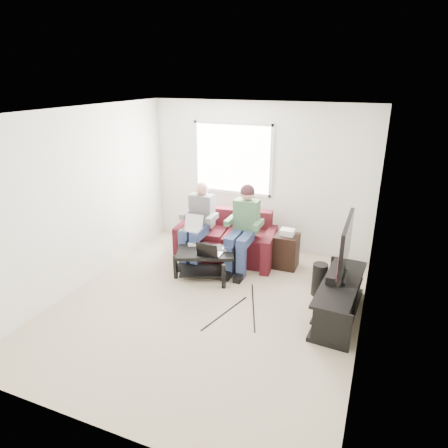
{
  "coord_description": "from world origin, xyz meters",
  "views": [
    {
      "loc": [
        2.02,
        -4.36,
        3.0
      ],
      "look_at": [
        0.0,
        0.6,
        0.99
      ],
      "focal_mm": 32.0,
      "sensor_mm": 36.0,
      "label": 1
    }
  ],
  "objects_px": {
    "coffee_table": "(205,258)",
    "tv": "(345,246)",
    "end_table": "(286,250)",
    "subwoofer": "(319,280)",
    "tv_stand": "(339,300)",
    "sofa": "(227,240)"
  },
  "relations": [
    {
      "from": "coffee_table",
      "to": "tv",
      "type": "distance_m",
      "value": 2.18
    },
    {
      "from": "coffee_table",
      "to": "end_table",
      "type": "height_order",
      "value": "end_table"
    },
    {
      "from": "coffee_table",
      "to": "subwoofer",
      "type": "height_order",
      "value": "subwoofer"
    },
    {
      "from": "coffee_table",
      "to": "tv",
      "type": "relative_size",
      "value": 0.92
    },
    {
      "from": "tv_stand",
      "to": "end_table",
      "type": "xyz_separation_m",
      "value": [
        -0.99,
        1.14,
        0.07
      ]
    },
    {
      "from": "tv",
      "to": "subwoofer",
      "type": "height_order",
      "value": "tv"
    },
    {
      "from": "coffee_table",
      "to": "tv",
      "type": "height_order",
      "value": "tv"
    },
    {
      "from": "coffee_table",
      "to": "subwoofer",
      "type": "distance_m",
      "value": 1.76
    },
    {
      "from": "subwoofer",
      "to": "end_table",
      "type": "height_order",
      "value": "end_table"
    },
    {
      "from": "sofa",
      "to": "subwoofer",
      "type": "relative_size",
      "value": 3.7
    },
    {
      "from": "sofa",
      "to": "end_table",
      "type": "bearing_deg",
      "value": 0.07
    },
    {
      "from": "subwoofer",
      "to": "tv_stand",
      "type": "bearing_deg",
      "value": -53.21
    },
    {
      "from": "sofa",
      "to": "coffee_table",
      "type": "height_order",
      "value": "sofa"
    },
    {
      "from": "sofa",
      "to": "end_table",
      "type": "xyz_separation_m",
      "value": [
        1.05,
        0.0,
        -0.01
      ]
    },
    {
      "from": "tv_stand",
      "to": "tv",
      "type": "distance_m",
      "value": 0.74
    },
    {
      "from": "coffee_table",
      "to": "end_table",
      "type": "distance_m",
      "value": 1.36
    },
    {
      "from": "tv_stand",
      "to": "end_table",
      "type": "distance_m",
      "value": 1.52
    },
    {
      "from": "end_table",
      "to": "sofa",
      "type": "bearing_deg",
      "value": -179.93
    },
    {
      "from": "sofa",
      "to": "subwoofer",
      "type": "height_order",
      "value": "sofa"
    },
    {
      "from": "tv_stand",
      "to": "subwoofer",
      "type": "bearing_deg",
      "value": 126.79
    },
    {
      "from": "coffee_table",
      "to": "subwoofer",
      "type": "bearing_deg",
      "value": 3.51
    },
    {
      "from": "sofa",
      "to": "end_table",
      "type": "height_order",
      "value": "sofa"
    }
  ]
}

